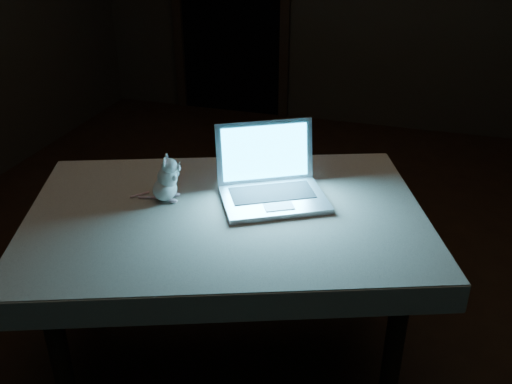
% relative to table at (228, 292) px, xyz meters
% --- Properties ---
extents(floor, '(5.00, 5.00, 0.00)m').
position_rel_table_xyz_m(floor, '(0.07, 0.53, -0.37)').
color(floor, black).
rests_on(floor, ground).
extents(table, '(1.59, 1.30, 0.73)m').
position_rel_table_xyz_m(table, '(0.00, 0.00, 0.00)').
color(table, black).
rests_on(table, floor).
extents(tablecloth, '(1.77, 1.62, 0.10)m').
position_rel_table_xyz_m(tablecloth, '(-0.10, 0.03, 0.32)').
color(tablecloth, beige).
rests_on(tablecloth, table).
extents(laptop, '(0.51, 0.49, 0.27)m').
position_rel_table_xyz_m(laptop, '(0.15, 0.13, 0.51)').
color(laptop, silver).
rests_on(laptop, tablecloth).
extents(plush_mouse, '(0.17, 0.17, 0.18)m').
position_rel_table_xyz_m(plush_mouse, '(-0.26, 0.02, 0.47)').
color(plush_mouse, white).
rests_on(plush_mouse, tablecloth).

